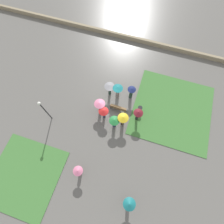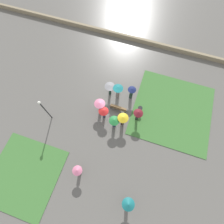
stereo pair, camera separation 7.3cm
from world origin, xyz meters
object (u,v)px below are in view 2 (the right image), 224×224
object	(u,v)px
lamp_post	(44,108)
crowd_person_red	(104,112)
park_bench	(118,108)
crowd_person_navy	(132,92)
lone_walker_mid_plaza	(128,204)
crowd_person_maroon	(138,114)
lone_walker_far_path	(78,171)
crowd_person_teal	(118,90)
trash_bin	(140,110)
crowd_person_green	(114,122)
crowd_person_pink	(100,105)
crowd_person_yellow	(123,119)
crowd_person_grey	(110,87)

from	to	relation	value
lamp_post	crowd_person_red	bearing A→B (deg)	-160.35
park_bench	crowd_person_navy	size ratio (longest dim) A/B	0.97
park_bench	lamp_post	distance (m)	7.73
lone_walker_mid_plaza	lamp_post	bearing A→B (deg)	-42.96
crowd_person_maroon	lone_walker_far_path	xyz separation A→B (m)	(3.76, 7.15, -0.27)
crowd_person_teal	crowd_person_maroon	bearing A→B (deg)	-41.33
crowd_person_navy	lone_walker_mid_plaza	size ratio (longest dim) A/B	0.98
trash_bin	crowd_person_green	size ratio (longest dim) A/B	0.51
lamp_post	crowd_person_pink	world-z (taller)	lamp_post
crowd_person_pink	crowd_person_navy	bearing A→B (deg)	-98.67
crowd_person_pink	lone_walker_mid_plaza	distance (m)	9.75
crowd_person_red	lone_walker_far_path	bearing A→B (deg)	75.11
crowd_person_yellow	crowd_person_teal	xyz separation A→B (m)	(1.53, -3.13, -0.05)
crowd_person_red	lone_walker_far_path	xyz separation A→B (m)	(0.28, 6.28, -0.14)
crowd_person_maroon	crowd_person_green	distance (m)	2.60
crowd_person_yellow	crowd_person_green	size ratio (longest dim) A/B	1.10
crowd_person_maroon	park_bench	bearing A→B (deg)	-141.03
crowd_person_maroon	crowd_person_navy	size ratio (longest dim) A/B	1.02
crowd_person_red	lone_walker_far_path	distance (m)	6.29
crowd_person_yellow	lone_walker_mid_plaza	size ratio (longest dim) A/B	1.00
crowd_person_yellow	park_bench	bearing A→B (deg)	3.53
crowd_person_navy	crowd_person_green	distance (m)	4.04
park_bench	lamp_post	bearing A→B (deg)	27.02
park_bench	trash_bin	bearing A→B (deg)	-163.95
crowd_person_maroon	crowd_person_pink	distance (m)	4.14
trash_bin	lone_walker_far_path	distance (m)	9.05
lone_walker_far_path	crowd_person_red	bearing A→B (deg)	-139.58
crowd_person_maroon	crowd_person_pink	bearing A→B (deg)	-127.59
crowd_person_grey	crowd_person_red	distance (m)	2.99
crowd_person_pink	crowd_person_teal	world-z (taller)	crowd_person_teal
crowd_person_yellow	trash_bin	bearing A→B (deg)	-63.66
crowd_person_navy	crowd_person_red	xyz separation A→B (m)	(2.10, 3.31, 0.14)
trash_bin	crowd_person_green	distance (m)	3.43
lamp_post	crowd_person_grey	xyz separation A→B (m)	(-5.17, -4.93, -1.09)
crowd_person_grey	crowd_person_navy	world-z (taller)	crowd_person_navy
crowd_person_yellow	crowd_person_navy	distance (m)	3.47
lamp_post	crowd_person_green	distance (m)	7.12
crowd_person_grey	crowd_person_pink	distance (m)	2.35
crowd_person_pink	lone_walker_mid_plaza	size ratio (longest dim) A/B	0.94
crowd_person_teal	crowd_person_yellow	bearing A→B (deg)	-68.80
lamp_post	crowd_person_green	size ratio (longest dim) A/B	2.18
crowd_person_yellow	lone_walker_far_path	size ratio (longest dim) A/B	1.12
crowd_person_grey	crowd_person_green	size ratio (longest dim) A/B	1.05
crowd_person_yellow	crowd_person_maroon	world-z (taller)	crowd_person_yellow
crowd_person_red	lone_walker_far_path	size ratio (longest dim) A/B	1.00
trash_bin	crowd_person_red	world-z (taller)	crowd_person_red
crowd_person_navy	park_bench	bearing A→B (deg)	-166.88
crowd_person_navy	lone_walker_far_path	bearing A→B (deg)	-157.24
park_bench	crowd_person_teal	bearing A→B (deg)	-69.48
crowd_person_grey	crowd_person_red	size ratio (longest dim) A/B	1.07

